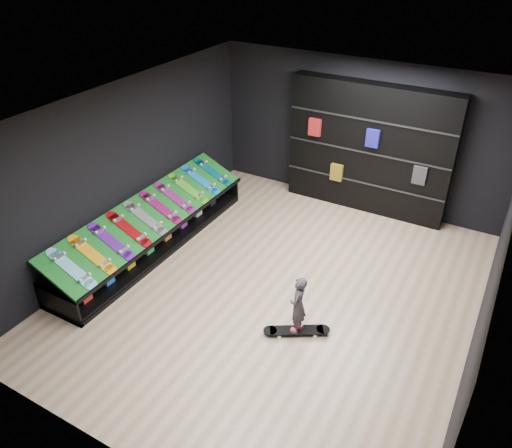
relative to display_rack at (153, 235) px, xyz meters
The scene contains 21 objects.
floor 2.56m from the display_rack, ahead, with size 6.00×7.00×0.01m, color tan.
ceiling 3.75m from the display_rack, ahead, with size 6.00×7.00×0.01m, color white.
wall_back 4.51m from the display_rack, 53.92° to the left, with size 6.00×0.02×3.00m, color black.
wall_front 4.51m from the display_rack, 53.92° to the right, with size 6.00×0.02×3.00m, color black.
wall_left 1.33m from the display_rack, behind, with size 0.02×7.00×3.00m, color black.
wall_right 5.69m from the display_rack, ahead, with size 0.02×7.00×3.00m, color black.
display_rack is the anchor object (origin of this frame).
turf_ramp 0.46m from the display_rack, ahead, with size 1.00×4.50×0.04m, color #0E5B17.
back_shelving 4.50m from the display_rack, 49.33° to the left, with size 3.26×0.38×2.61m, color black.
floor_skateboard 3.38m from the display_rack, 13.32° to the right, with size 0.98×0.22×0.09m, color black, non-canonical shape.
child 3.38m from the display_rack, 13.32° to the right, with size 0.21×0.15×0.56m, color black.
display_board_0 1.96m from the display_rack, 88.11° to the right, with size 0.98×0.22×0.09m, color #0CB2E5, non-canonical shape.
display_board_1 1.56m from the display_rack, 87.57° to the right, with size 0.98×0.22×0.09m, color orange, non-canonical shape.
display_board_2 1.16m from the display_rack, 86.60° to the right, with size 0.98×0.22×0.09m, color purple, non-canonical shape.
display_board_3 0.80m from the display_rack, 84.35° to the right, with size 0.98×0.22×0.09m, color red, non-canonical shape.
display_board_4 0.54m from the display_rack, 73.46° to the right, with size 0.98×0.22×0.09m, color black, non-canonical shape.
display_board_5 0.54m from the display_rack, 73.46° to the left, with size 0.98×0.22×0.09m, color #E5198C, non-canonical shape.
display_board_6 0.80m from the display_rack, 84.35° to the left, with size 0.98×0.22×0.09m, color #2626BF, non-canonical shape.
display_board_7 1.16m from the display_rack, 86.60° to the left, with size 0.98×0.22×0.09m, color green, non-canonical shape.
display_board_8 1.56m from the display_rack, 87.57° to the left, with size 0.98×0.22×0.09m, color blue, non-canonical shape.
display_board_9 1.96m from the display_rack, 88.11° to the left, with size 0.98×0.22×0.09m, color #0C8C99, non-canonical shape.
Camera 1 is at (2.86, -5.75, 5.23)m, focal length 35.00 mm.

